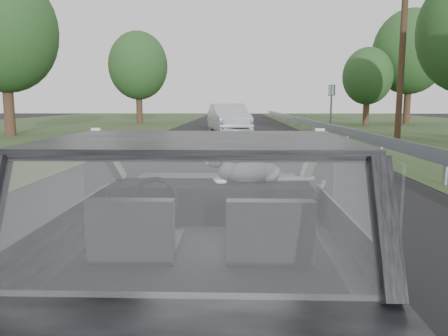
# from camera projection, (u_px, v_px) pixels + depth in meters

# --- Properties ---
(subject_car) EXTENTS (1.80, 4.00, 1.45)m
(subject_car) POSITION_uv_depth(u_px,v_px,m) (205.00, 240.00, 2.92)
(subject_car) COLOR black
(subject_car) RESTS_ON ground
(dashboard) EXTENTS (1.58, 0.45, 0.30)m
(dashboard) POSITION_uv_depth(u_px,v_px,m) (211.00, 201.00, 3.52)
(dashboard) COLOR black
(dashboard) RESTS_ON subject_car
(driver_seat) EXTENTS (0.50, 0.72, 0.42)m
(driver_seat) POSITION_uv_depth(u_px,v_px,m) (135.00, 230.00, 2.62)
(driver_seat) COLOR black
(driver_seat) RESTS_ON subject_car
(passenger_seat) EXTENTS (0.50, 0.72, 0.42)m
(passenger_seat) POSITION_uv_depth(u_px,v_px,m) (269.00, 231.00, 2.60)
(passenger_seat) COLOR black
(passenger_seat) RESTS_ON subject_car
(steering_wheel) EXTENTS (0.36, 0.36, 0.04)m
(steering_wheel) POSITION_uv_depth(u_px,v_px,m) (155.00, 201.00, 3.23)
(steering_wheel) COLOR black
(steering_wheel) RESTS_ON dashboard
(cat) EXTENTS (0.67, 0.34, 0.29)m
(cat) POSITION_uv_depth(u_px,v_px,m) (250.00, 171.00, 3.51)
(cat) COLOR slate
(cat) RESTS_ON dashboard
(guardrail) EXTENTS (0.05, 90.00, 0.32)m
(guardrail) POSITION_uv_depth(u_px,v_px,m) (378.00, 140.00, 12.70)
(guardrail) COLOR #9499A5
(guardrail) RESTS_ON ground
(other_car) EXTENTS (2.88, 5.24, 1.63)m
(other_car) POSITION_uv_depth(u_px,v_px,m) (229.00, 118.00, 23.95)
(other_car) COLOR #A6ADB6
(other_car) RESTS_ON ground
(highway_sign) EXTENTS (0.26, 1.11, 2.76)m
(highway_sign) POSITION_uv_depth(u_px,v_px,m) (331.00, 108.00, 26.97)
(highway_sign) COLOR #12691D
(highway_sign) RESTS_ON ground
(utility_pole) EXTENTS (0.31, 0.31, 8.56)m
(utility_pole) POSITION_uv_depth(u_px,v_px,m) (403.00, 44.00, 19.61)
(utility_pole) COLOR brown
(utility_pole) RESTS_ON ground
(tree_2) EXTENTS (4.72, 4.72, 5.67)m
(tree_2) POSITION_uv_depth(u_px,v_px,m) (367.00, 87.00, 33.11)
(tree_2) COLOR #214A1D
(tree_2) RESTS_ON ground
(tree_3) EXTENTS (5.99, 5.99, 8.65)m
(tree_3) POSITION_uv_depth(u_px,v_px,m) (409.00, 69.00, 34.22)
(tree_3) COLOR #214A1D
(tree_3) RESTS_ON ground
(tree_5) EXTENTS (6.39, 6.39, 7.96)m
(tree_5) POSITION_uv_depth(u_px,v_px,m) (5.00, 56.00, 21.80)
(tree_5) COLOR #214A1D
(tree_5) RESTS_ON ground
(tree_6) EXTENTS (6.22, 6.22, 7.13)m
(tree_6) POSITION_uv_depth(u_px,v_px,m) (139.00, 79.00, 35.03)
(tree_6) COLOR #214A1D
(tree_6) RESTS_ON ground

